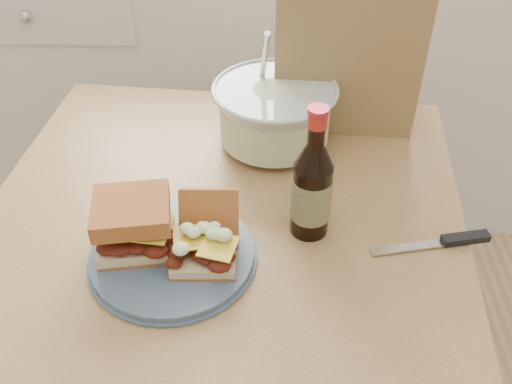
{
  "coord_description": "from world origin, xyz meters",
  "views": [
    {
      "loc": [
        0.14,
        -0.01,
        1.35
      ],
      "look_at": [
        0.12,
        0.68,
        0.77
      ],
      "focal_mm": 40.0,
      "sensor_mm": 36.0,
      "label": 1
    }
  ],
  "objects_px": {
    "plate": "(173,256)",
    "paper_bag": "(349,32)",
    "dining_table": "(223,257)",
    "coleslaw_bowl": "(274,116)",
    "beer_bottle": "(312,188)"
  },
  "relations": [
    {
      "from": "plate",
      "to": "paper_bag",
      "type": "height_order",
      "value": "paper_bag"
    },
    {
      "from": "dining_table",
      "to": "paper_bag",
      "type": "relative_size",
      "value": 2.46
    },
    {
      "from": "coleslaw_bowl",
      "to": "beer_bottle",
      "type": "bearing_deg",
      "value": -76.57
    },
    {
      "from": "beer_bottle",
      "to": "paper_bag",
      "type": "relative_size",
      "value": 0.65
    },
    {
      "from": "plate",
      "to": "beer_bottle",
      "type": "bearing_deg",
      "value": 19.24
    },
    {
      "from": "coleslaw_bowl",
      "to": "beer_bottle",
      "type": "xyz_separation_m",
      "value": [
        0.06,
        -0.25,
        0.03
      ]
    },
    {
      "from": "beer_bottle",
      "to": "paper_bag",
      "type": "bearing_deg",
      "value": 57.71
    },
    {
      "from": "dining_table",
      "to": "beer_bottle",
      "type": "bearing_deg",
      "value": -4.98
    },
    {
      "from": "coleslaw_bowl",
      "to": "paper_bag",
      "type": "distance_m",
      "value": 0.22
    },
    {
      "from": "dining_table",
      "to": "coleslaw_bowl",
      "type": "distance_m",
      "value": 0.29
    },
    {
      "from": "beer_bottle",
      "to": "plate",
      "type": "bearing_deg",
      "value": 179.54
    },
    {
      "from": "plate",
      "to": "paper_bag",
      "type": "bearing_deg",
      "value": 56.13
    },
    {
      "from": "coleslaw_bowl",
      "to": "dining_table",
      "type": "bearing_deg",
      "value": -111.58
    },
    {
      "from": "dining_table",
      "to": "plate",
      "type": "relative_size",
      "value": 3.49
    },
    {
      "from": "plate",
      "to": "beer_bottle",
      "type": "xyz_separation_m",
      "value": [
        0.22,
        0.08,
        0.08
      ]
    }
  ]
}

